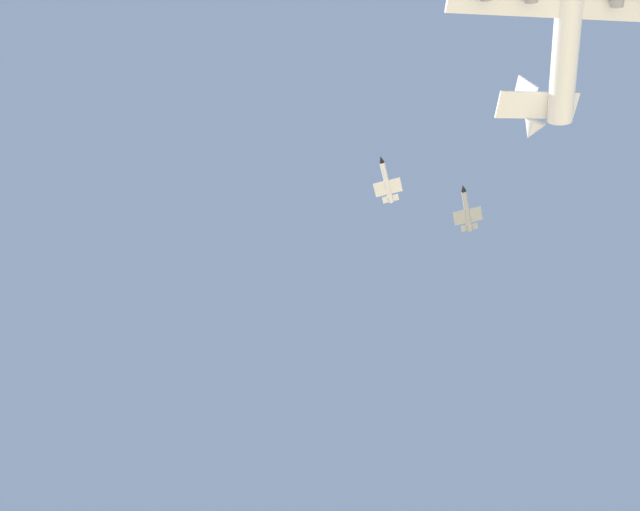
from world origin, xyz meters
The scene contains 2 objects.
chase_jet_left_wing centered at (-48.97, 53.56, 179.67)m, with size 15.31×8.86×4.00m.
chase_jet_trailing centered at (-65.41, 70.37, 173.07)m, with size 15.30×8.88×4.00m.
Camera 1 is at (32.62, 77.93, 2.65)m, focal length 37.60 mm.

